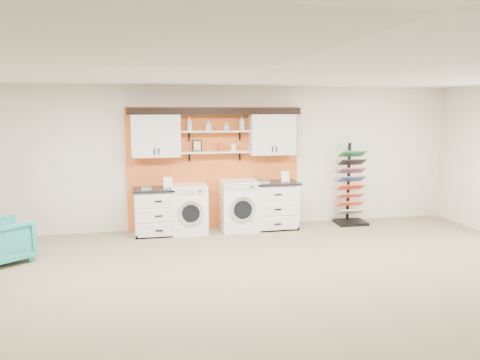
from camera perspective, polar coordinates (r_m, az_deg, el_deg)
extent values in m
plane|color=#827357|center=(5.80, 3.19, -15.32)|extent=(10.00, 10.00, 0.00)
plane|color=white|center=(5.32, 3.44, 13.44)|extent=(10.00, 10.00, 0.00)
plane|color=beige|center=(9.27, -3.18, 2.73)|extent=(10.00, 0.00, 10.00)
cube|color=#D76124|center=(9.26, -3.14, 1.48)|extent=(3.40, 0.07, 2.40)
cube|color=white|center=(8.93, -10.23, 5.47)|extent=(0.90, 0.34, 0.84)
cube|color=white|center=(8.75, -11.64, 5.37)|extent=(0.42, 0.01, 0.78)
cube|color=white|center=(8.76, -8.75, 5.45)|extent=(0.42, 0.01, 0.78)
cube|color=white|center=(9.28, 3.94, 5.70)|extent=(0.90, 0.34, 0.84)
cube|color=white|center=(9.05, 2.89, 5.64)|extent=(0.42, 0.01, 0.78)
cube|color=white|center=(9.17, 5.56, 5.65)|extent=(0.42, 0.01, 0.78)
cube|color=white|center=(9.06, -2.99, 3.42)|extent=(1.32, 0.28, 0.03)
cube|color=white|center=(9.03, -3.01, 5.95)|extent=(1.32, 0.28, 0.03)
cube|color=black|center=(9.04, -3.05, 8.49)|extent=(3.30, 0.40, 0.10)
cube|color=black|center=(8.85, -2.86, 8.10)|extent=(3.30, 0.04, 0.04)
cube|color=black|center=(9.05, -5.24, 4.19)|extent=(0.18, 0.02, 0.22)
cube|color=beige|center=(9.04, -5.24, 4.18)|extent=(0.14, 0.01, 0.18)
cylinder|color=red|center=(9.07, -2.37, 4.03)|extent=(0.11, 0.11, 0.16)
cylinder|color=silver|center=(9.11, -0.82, 4.00)|extent=(0.10, 0.10, 0.14)
cube|color=white|center=(8.98, -9.95, -3.89)|extent=(0.85, 0.60, 0.85)
cube|color=black|center=(8.81, -9.82, -6.76)|extent=(0.85, 0.06, 0.07)
cube|color=black|center=(8.89, -10.02, -1.10)|extent=(0.91, 0.66, 0.04)
cube|color=white|center=(8.62, -9.92, -2.55)|extent=(0.77, 0.02, 0.24)
cube|color=white|center=(8.68, -9.87, -4.32)|extent=(0.77, 0.02, 0.24)
cube|color=white|center=(8.74, -9.83, -6.07)|extent=(0.77, 0.02, 0.24)
cube|color=white|center=(9.32, 4.10, -3.17)|extent=(0.90, 0.60, 0.90)
cube|color=black|center=(9.16, 4.53, -6.04)|extent=(0.90, 0.06, 0.07)
cube|color=black|center=(9.23, 4.13, -0.33)|extent=(0.96, 0.66, 0.04)
cube|color=white|center=(8.97, 4.65, -1.76)|extent=(0.82, 0.02, 0.25)
cube|color=white|center=(9.03, 4.63, -3.56)|extent=(0.82, 0.02, 0.25)
cube|color=white|center=(9.10, 4.61, -5.34)|extent=(0.82, 0.02, 0.25)
cube|color=white|center=(9.00, -6.26, -3.50)|extent=(0.67, 0.66, 0.93)
cube|color=silver|center=(8.60, -6.08, -1.38)|extent=(0.57, 0.02, 0.10)
cylinder|color=silver|center=(8.68, -6.04, -4.06)|extent=(0.47, 0.05, 0.47)
cylinder|color=black|center=(8.66, -6.02, -4.09)|extent=(0.33, 0.03, 0.33)
cube|color=white|center=(9.14, -0.13, -3.10)|extent=(0.70, 0.66, 0.98)
cube|color=silver|center=(8.74, 0.32, -0.85)|extent=(0.60, 0.02, 0.10)
cylinder|color=silver|center=(8.83, 0.31, -3.63)|extent=(0.50, 0.05, 0.50)
cylinder|color=black|center=(8.80, 0.35, -3.67)|extent=(0.35, 0.03, 0.35)
cube|color=black|center=(9.99, 13.31, -5.04)|extent=(0.63, 0.53, 0.06)
cube|color=black|center=(9.99, 13.08, -0.18)|extent=(0.05, 0.05, 1.62)
cube|color=white|center=(9.95, 13.31, -3.77)|extent=(0.52, 0.31, 0.15)
cube|color=#F44319|center=(9.92, 13.34, -2.80)|extent=(0.52, 0.31, 0.15)
cube|color=#C96859|center=(9.89, 13.38, -1.83)|extent=(0.52, 0.31, 0.15)
cube|color=red|center=(9.86, 13.41, -0.84)|extent=(0.52, 0.31, 0.15)
cube|color=#2E4BA3|center=(9.83, 13.45, 0.14)|extent=(0.52, 0.31, 0.15)
cube|color=#9D4148|center=(9.81, 13.48, 1.14)|extent=(0.52, 0.31, 0.15)
cube|color=black|center=(9.79, 13.52, 2.13)|extent=(0.52, 0.31, 0.15)
cube|color=#24843C|center=(9.77, 13.55, 3.13)|extent=(0.52, 0.31, 0.15)
imported|color=teal|center=(8.14, -26.87, -6.65)|extent=(1.03, 1.02, 0.68)
imported|color=silver|center=(8.96, -6.17, 6.82)|extent=(0.12, 0.13, 0.26)
imported|color=silver|center=(9.01, -3.84, 6.67)|extent=(0.13, 0.12, 0.20)
imported|color=silver|center=(9.06, -1.70, 6.56)|extent=(0.12, 0.12, 0.16)
imported|color=silver|center=(9.12, 0.23, 6.97)|extent=(0.15, 0.15, 0.28)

